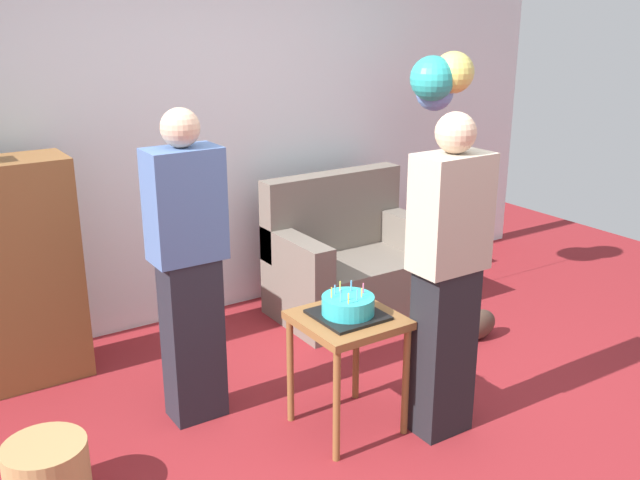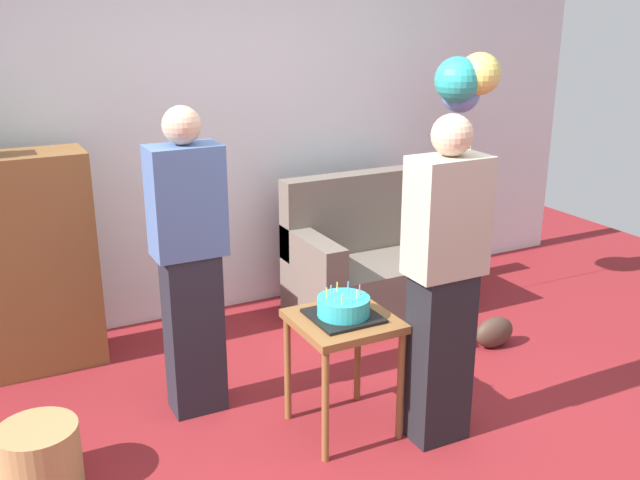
{
  "view_description": "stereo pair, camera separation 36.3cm",
  "coord_description": "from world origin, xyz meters",
  "px_view_note": "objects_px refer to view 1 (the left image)",
  "views": [
    {
      "loc": [
        -1.95,
        -2.4,
        2.09
      ],
      "look_at": [
        -0.05,
        0.49,
        0.95
      ],
      "focal_mm": 40.35,
      "sensor_mm": 36.0,
      "label": 1
    },
    {
      "loc": [
        -1.64,
        -2.58,
        2.09
      ],
      "look_at": [
        -0.05,
        0.49,
        0.95
      ],
      "focal_mm": 40.35,
      "sensor_mm": 36.0,
      "label": 2
    }
  ],
  "objects_px": {
    "handbag": "(478,325)",
    "couch": "(349,264)",
    "person_holding_cake": "(447,278)",
    "wicker_basket": "(48,475)",
    "birthday_cake": "(348,307)",
    "balloon_bunch": "(440,80)",
    "side_table": "(348,334)",
    "bookshelf": "(2,274)",
    "person_blowing_candles": "(189,268)"
  },
  "relations": [
    {
      "from": "side_table",
      "to": "balloon_bunch",
      "type": "height_order",
      "value": "balloon_bunch"
    },
    {
      "from": "birthday_cake",
      "to": "person_blowing_candles",
      "type": "height_order",
      "value": "person_blowing_candles"
    },
    {
      "from": "couch",
      "to": "handbag",
      "type": "xyz_separation_m",
      "value": [
        0.42,
        -0.87,
        -0.24
      ]
    },
    {
      "from": "person_blowing_candles",
      "to": "balloon_bunch",
      "type": "height_order",
      "value": "balloon_bunch"
    },
    {
      "from": "person_holding_cake",
      "to": "handbag",
      "type": "relative_size",
      "value": 5.82
    },
    {
      "from": "side_table",
      "to": "wicker_basket",
      "type": "bearing_deg",
      "value": 171.49
    },
    {
      "from": "handbag",
      "to": "balloon_bunch",
      "type": "xyz_separation_m",
      "value": [
        0.22,
        0.72,
        1.49
      ]
    },
    {
      "from": "handbag",
      "to": "person_blowing_candles",
      "type": "bearing_deg",
      "value": 174.85
    },
    {
      "from": "person_blowing_candles",
      "to": "balloon_bunch",
      "type": "distance_m",
      "value": 2.33
    },
    {
      "from": "handbag",
      "to": "birthday_cake",
      "type": "bearing_deg",
      "value": -164.44
    },
    {
      "from": "person_blowing_candles",
      "to": "bookshelf",
      "type": "bearing_deg",
      "value": 151.22
    },
    {
      "from": "bookshelf",
      "to": "birthday_cake",
      "type": "distance_m",
      "value": 1.96
    },
    {
      "from": "couch",
      "to": "side_table",
      "type": "distance_m",
      "value": 1.53
    },
    {
      "from": "bookshelf",
      "to": "person_holding_cake",
      "type": "relative_size",
      "value": 0.96
    },
    {
      "from": "wicker_basket",
      "to": "person_holding_cake",
      "type": "bearing_deg",
      "value": -15.13
    },
    {
      "from": "wicker_basket",
      "to": "balloon_bunch",
      "type": "relative_size",
      "value": 0.2
    },
    {
      "from": "side_table",
      "to": "person_blowing_candles",
      "type": "height_order",
      "value": "person_blowing_candles"
    },
    {
      "from": "side_table",
      "to": "balloon_bunch",
      "type": "relative_size",
      "value": 0.35
    },
    {
      "from": "person_holding_cake",
      "to": "wicker_basket",
      "type": "height_order",
      "value": "person_holding_cake"
    },
    {
      "from": "side_table",
      "to": "wicker_basket",
      "type": "xyz_separation_m",
      "value": [
        -1.44,
        0.22,
        -0.38
      ]
    },
    {
      "from": "person_holding_cake",
      "to": "couch",
      "type": "bearing_deg",
      "value": -94.04
    },
    {
      "from": "side_table",
      "to": "handbag",
      "type": "relative_size",
      "value": 2.22
    },
    {
      "from": "side_table",
      "to": "person_blowing_candles",
      "type": "distance_m",
      "value": 0.86
    },
    {
      "from": "person_holding_cake",
      "to": "wicker_basket",
      "type": "distance_m",
      "value": 2.01
    },
    {
      "from": "bookshelf",
      "to": "wicker_basket",
      "type": "bearing_deg",
      "value": -95.22
    },
    {
      "from": "person_blowing_candles",
      "to": "handbag",
      "type": "relative_size",
      "value": 5.82
    },
    {
      "from": "bookshelf",
      "to": "balloon_bunch",
      "type": "bearing_deg",
      "value": -7.08
    },
    {
      "from": "person_blowing_candles",
      "to": "person_holding_cake",
      "type": "relative_size",
      "value": 1.0
    },
    {
      "from": "couch",
      "to": "birthday_cake",
      "type": "xyz_separation_m",
      "value": [
        -0.89,
        -1.23,
        0.33
      ]
    },
    {
      "from": "couch",
      "to": "side_table",
      "type": "relative_size",
      "value": 1.77
    },
    {
      "from": "person_holding_cake",
      "to": "birthday_cake",
      "type": "bearing_deg",
      "value": -21.27
    },
    {
      "from": "bookshelf",
      "to": "person_blowing_candles",
      "type": "xyz_separation_m",
      "value": [
        0.73,
        -0.9,
        0.17
      ]
    },
    {
      "from": "birthday_cake",
      "to": "balloon_bunch",
      "type": "height_order",
      "value": "balloon_bunch"
    },
    {
      "from": "handbag",
      "to": "couch",
      "type": "bearing_deg",
      "value": 115.81
    },
    {
      "from": "person_holding_cake",
      "to": "balloon_bunch",
      "type": "xyz_separation_m",
      "value": [
        1.15,
        1.36,
        0.76
      ]
    },
    {
      "from": "handbag",
      "to": "person_holding_cake",
      "type": "bearing_deg",
      "value": -145.21
    },
    {
      "from": "person_holding_cake",
      "to": "side_table",
      "type": "bearing_deg",
      "value": -21.27
    },
    {
      "from": "bookshelf",
      "to": "balloon_bunch",
      "type": "relative_size",
      "value": 0.87
    },
    {
      "from": "couch",
      "to": "balloon_bunch",
      "type": "relative_size",
      "value": 0.62
    },
    {
      "from": "couch",
      "to": "birthday_cake",
      "type": "relative_size",
      "value": 3.44
    },
    {
      "from": "person_blowing_candles",
      "to": "person_holding_cake",
      "type": "bearing_deg",
      "value": -17.29
    },
    {
      "from": "wicker_basket",
      "to": "couch",
      "type": "bearing_deg",
      "value": 23.57
    },
    {
      "from": "couch",
      "to": "person_blowing_candles",
      "type": "relative_size",
      "value": 0.67
    },
    {
      "from": "side_table",
      "to": "wicker_basket",
      "type": "distance_m",
      "value": 1.5
    },
    {
      "from": "person_blowing_candles",
      "to": "person_holding_cake",
      "type": "xyz_separation_m",
      "value": [
        0.98,
        -0.82,
        0.0
      ]
    },
    {
      "from": "person_blowing_candles",
      "to": "handbag",
      "type": "bearing_deg",
      "value": 17.2
    },
    {
      "from": "couch",
      "to": "birthday_cake",
      "type": "bearing_deg",
      "value": -125.92
    },
    {
      "from": "couch",
      "to": "birthday_cake",
      "type": "height_order",
      "value": "couch"
    },
    {
      "from": "handbag",
      "to": "bookshelf",
      "type": "bearing_deg",
      "value": 157.82
    },
    {
      "from": "balloon_bunch",
      "to": "wicker_basket",
      "type": "bearing_deg",
      "value": -163.67
    }
  ]
}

